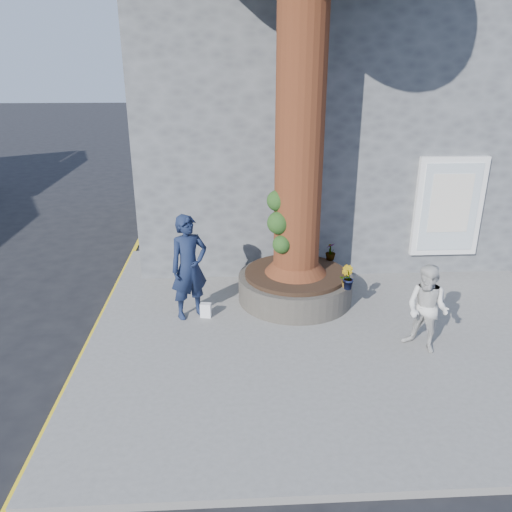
{
  "coord_description": "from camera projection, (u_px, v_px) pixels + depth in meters",
  "views": [
    {
      "loc": [
        -0.51,
        -7.19,
        4.64
      ],
      "look_at": [
        -0.02,
        1.55,
        1.25
      ],
      "focal_mm": 35.0,
      "sensor_mm": 36.0,
      "label": 1
    }
  ],
  "objects": [
    {
      "name": "yellow_line",
      "position": [
        94.0,
        333.0,
        9.17
      ],
      "size": [
        0.1,
        30.0,
        0.01
      ],
      "primitive_type": "cube",
      "color": "yellow",
      "rests_on": "ground"
    },
    {
      "name": "ground",
      "position": [
        262.0,
        358.0,
        8.4
      ],
      "size": [
        120.0,
        120.0,
        0.0
      ],
      "primitive_type": "plane",
      "color": "black",
      "rests_on": "ground"
    },
    {
      "name": "stone_shop",
      "position": [
        334.0,
        120.0,
        14.09
      ],
      "size": [
        10.3,
        8.3,
        6.3
      ],
      "color": "#4E5154",
      "rests_on": "ground"
    },
    {
      "name": "plant_d",
      "position": [
        346.0,
        281.0,
        9.3
      ],
      "size": [
        0.32,
        0.32,
        0.26
      ],
      "primitive_type": "imported",
      "rotation": [
        0.0,
        0.0,
        5.49
      ],
      "color": "gray",
      "rests_on": "planter"
    },
    {
      "name": "plant_a",
      "position": [
        316.0,
        251.0,
        10.68
      ],
      "size": [
        0.21,
        0.19,
        0.33
      ],
      "primitive_type": "imported",
      "rotation": [
        0.0,
        0.0,
        0.47
      ],
      "color": "gray",
      "rests_on": "planter"
    },
    {
      "name": "shopping_bag",
      "position": [
        206.0,
        310.0,
        9.47
      ],
      "size": [
        0.22,
        0.15,
        0.28
      ],
      "primitive_type": "cube",
      "rotation": [
        0.0,
        0.0,
        -0.17
      ],
      "color": "white",
      "rests_on": "pavement"
    },
    {
      "name": "planter",
      "position": [
        295.0,
        286.0,
        10.15
      ],
      "size": [
        2.3,
        2.3,
        0.6
      ],
      "color": "black",
      "rests_on": "pavement"
    },
    {
      "name": "man",
      "position": [
        189.0,
        267.0,
        9.21
      ],
      "size": [
        0.87,
        0.77,
        2.0
      ],
      "primitive_type": "imported",
      "rotation": [
        0.0,
        0.0,
        0.49
      ],
      "color": "#141E39",
      "rests_on": "pavement"
    },
    {
      "name": "pavement",
      "position": [
        338.0,
        324.0,
        9.39
      ],
      "size": [
        9.0,
        8.0,
        0.12
      ],
      "primitive_type": "cube",
      "color": "slate",
      "rests_on": "ground"
    },
    {
      "name": "woman",
      "position": [
        427.0,
        309.0,
        8.19
      ],
      "size": [
        0.91,
        0.92,
        1.5
      ],
      "primitive_type": "imported",
      "rotation": [
        0.0,
        0.0,
        -0.82
      ],
      "color": "silver",
      "rests_on": "pavement"
    },
    {
      "name": "plant_c",
      "position": [
        331.0,
        252.0,
        10.58
      ],
      "size": [
        0.3,
        0.3,
        0.38
      ],
      "primitive_type": "imported",
      "rotation": [
        0.0,
        0.0,
        3.79
      ],
      "color": "gray",
      "rests_on": "planter"
    },
    {
      "name": "plant_b",
      "position": [
        347.0,
        277.0,
        9.21
      ],
      "size": [
        0.33,
        0.34,
        0.45
      ],
      "primitive_type": "imported",
      "rotation": [
        0.0,
        0.0,
        2.16
      ],
      "color": "gray",
      "rests_on": "planter"
    }
  ]
}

